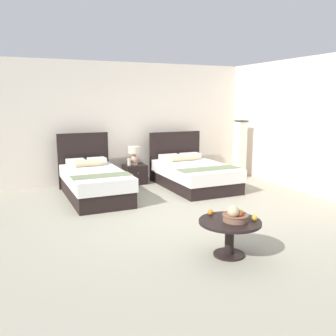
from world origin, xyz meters
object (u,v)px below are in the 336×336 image
(floor_lamp_corner, at_px, (240,149))
(nightstand, at_px, (135,174))
(bed_near_window, at_px, (94,182))
(coffee_table, at_px, (230,229))
(loose_apple, at_px, (255,218))
(bed_near_corner, at_px, (193,174))
(vase, at_px, (129,162))
(fruit_bowl, at_px, (235,215))
(table_lamp, at_px, (134,153))
(loose_orange, at_px, (211,212))

(floor_lamp_corner, bearing_deg, nightstand, 170.14)
(floor_lamp_corner, bearing_deg, bed_near_window, -173.96)
(coffee_table, relative_size, loose_apple, 10.55)
(bed_near_corner, xyz_separation_m, vase, (-1.27, 0.84, 0.24))
(nightstand, xyz_separation_m, floor_lamp_corner, (2.69, -0.47, 0.50))
(bed_near_window, relative_size, loose_apple, 28.82)
(fruit_bowl, bearing_deg, bed_near_window, 105.38)
(nightstand, bearing_deg, floor_lamp_corner, -9.86)
(vase, distance_m, loose_apple, 4.52)
(vase, xyz_separation_m, floor_lamp_corner, (2.84, -0.43, 0.19))
(coffee_table, bearing_deg, vase, 89.00)
(table_lamp, relative_size, vase, 2.65)
(bed_near_corner, bearing_deg, loose_orange, -114.13)
(coffee_table, relative_size, loose_orange, 10.16)
(table_lamp, bearing_deg, loose_orange, -94.67)
(vase, xyz_separation_m, loose_orange, (-0.19, -4.08, -0.04))
(coffee_table, bearing_deg, bed_near_window, 104.96)
(fruit_bowl, bearing_deg, loose_apple, -20.09)
(loose_apple, bearing_deg, fruit_bowl, 159.91)
(fruit_bowl, relative_size, loose_orange, 4.29)
(table_lamp, xyz_separation_m, fruit_bowl, (-0.19, -4.49, -0.19))
(coffee_table, relative_size, floor_lamp_corner, 0.54)
(bed_near_corner, relative_size, nightstand, 4.27)
(nightstand, bearing_deg, loose_apple, -89.35)
(bed_near_corner, height_order, vase, bed_near_corner)
(fruit_bowl, distance_m, floor_lamp_corner, 4.93)
(vase, xyz_separation_m, loose_apple, (0.20, -4.52, -0.04))
(bed_near_window, distance_m, coffee_table, 3.67)
(coffee_table, distance_m, fruit_bowl, 0.20)
(bed_near_corner, xyz_separation_m, floor_lamp_corner, (1.57, 0.41, 0.43))
(coffee_table, distance_m, loose_orange, 0.35)
(bed_near_window, xyz_separation_m, vase, (1.02, 0.84, 0.22))
(fruit_bowl, bearing_deg, bed_near_corner, 70.08)
(loose_apple, bearing_deg, floor_lamp_corner, 57.18)
(bed_near_window, xyz_separation_m, floor_lamp_corner, (3.86, 0.41, 0.41))
(nightstand, bearing_deg, loose_orange, -94.69)
(floor_lamp_corner, bearing_deg, bed_near_corner, -165.44)
(nightstand, xyz_separation_m, fruit_bowl, (-0.19, -4.47, 0.32))
(bed_near_corner, distance_m, floor_lamp_corner, 1.68)
(coffee_table, bearing_deg, table_lamp, 87.07)
(vase, xyz_separation_m, fruit_bowl, (-0.04, -4.43, 0.00))
(nightstand, relative_size, loose_apple, 6.66)
(loose_orange, bearing_deg, floor_lamp_corner, 50.36)
(nightstand, height_order, vase, vase)
(vase, bearing_deg, loose_apple, -87.43)
(fruit_bowl, height_order, loose_apple, fruit_bowl)
(bed_near_window, relative_size, vase, 13.28)
(loose_orange, bearing_deg, bed_near_window, 104.45)
(vase, relative_size, floor_lamp_corner, 0.11)
(nightstand, xyz_separation_m, table_lamp, (0.00, 0.02, 0.51))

